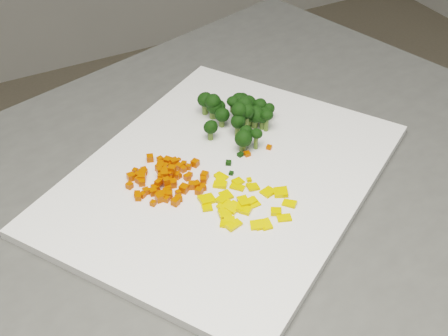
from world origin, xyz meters
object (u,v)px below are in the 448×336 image
carrot_pile (167,173)px  pepper_pile (245,197)px  broccoli_pile (240,110)px  cutting_board (224,177)px

carrot_pile → pepper_pile: 0.12m
carrot_pile → broccoli_pile: size_ratio=0.83×
broccoli_pile → pepper_pile: bearing=-116.8°
cutting_board → carrot_pile: bearing=164.2°
pepper_pile → broccoli_pile: bearing=63.2°
cutting_board → pepper_pile: bearing=-93.0°
cutting_board → carrot_pile: (-0.08, 0.02, 0.02)m
pepper_pile → broccoli_pile: size_ratio=0.97×
pepper_pile → broccoli_pile: 0.18m
cutting_board → carrot_pile: size_ratio=4.50×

